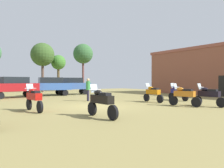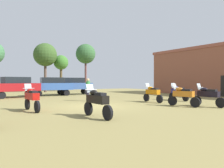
{
  "view_description": "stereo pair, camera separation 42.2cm",
  "coord_description": "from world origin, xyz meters",
  "px_view_note": "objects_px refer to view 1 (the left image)",
  "views": [
    {
      "loc": [
        -7.05,
        -12.01,
        1.63
      ],
      "look_at": [
        3.21,
        2.88,
        1.38
      ],
      "focal_mm": 34.95,
      "sensor_mm": 36.0,
      "label": 1
    },
    {
      "loc": [
        -6.7,
        -12.24,
        1.63
      ],
      "look_at": [
        3.21,
        2.88,
        1.38
      ],
      "focal_mm": 34.95,
      "sensor_mm": 36.0,
      "label": 2
    }
  ],
  "objects_px": {
    "car_2": "(72,85)",
    "tree_3": "(58,63)",
    "motorcycle_8": "(34,98)",
    "car_3": "(14,86)",
    "car_1": "(50,85)",
    "motorcycle_1": "(153,93)",
    "motorcycle_5": "(101,101)",
    "tree_4": "(83,54)",
    "motorcycle_9": "(184,95)",
    "motorcycle_7": "(208,95)",
    "person_1": "(88,88)",
    "tree_2": "(43,55)",
    "motorcycle_4": "(178,92)"
  },
  "relations": [
    {
      "from": "motorcycle_5",
      "to": "tree_2",
      "type": "relative_size",
      "value": 0.32
    },
    {
      "from": "motorcycle_9",
      "to": "motorcycle_7",
      "type": "bearing_deg",
      "value": -49.81
    },
    {
      "from": "motorcycle_1",
      "to": "car_1",
      "type": "xyz_separation_m",
      "value": [
        -4.02,
        11.51,
        0.46
      ]
    },
    {
      "from": "motorcycle_1",
      "to": "tree_4",
      "type": "distance_m",
      "value": 20.69
    },
    {
      "from": "tree_3",
      "to": "car_1",
      "type": "bearing_deg",
      "value": -115.59
    },
    {
      "from": "car_1",
      "to": "tree_3",
      "type": "relative_size",
      "value": 0.8
    },
    {
      "from": "motorcycle_1",
      "to": "car_1",
      "type": "relative_size",
      "value": 0.46
    },
    {
      "from": "motorcycle_5",
      "to": "tree_3",
      "type": "xyz_separation_m",
      "value": [
        7.2,
        24.24,
        3.65
      ]
    },
    {
      "from": "motorcycle_8",
      "to": "tree_4",
      "type": "height_order",
      "value": "tree_4"
    },
    {
      "from": "tree_4",
      "to": "motorcycle_9",
      "type": "bearing_deg",
      "value": -100.91
    },
    {
      "from": "motorcycle_4",
      "to": "tree_2",
      "type": "relative_size",
      "value": 0.3
    },
    {
      "from": "tree_2",
      "to": "car_3",
      "type": "bearing_deg",
      "value": -121.15
    },
    {
      "from": "motorcycle_8",
      "to": "car_3",
      "type": "xyz_separation_m",
      "value": [
        0.97,
        10.65,
        0.45
      ]
    },
    {
      "from": "motorcycle_8",
      "to": "tree_2",
      "type": "distance_m",
      "value": 21.25
    },
    {
      "from": "motorcycle_9",
      "to": "person_1",
      "type": "distance_m",
      "value": 7.47
    },
    {
      "from": "motorcycle_5",
      "to": "car_2",
      "type": "xyz_separation_m",
      "value": [
        5.73,
        15.99,
        0.45
      ]
    },
    {
      "from": "car_3",
      "to": "motorcycle_9",
      "type": "bearing_deg",
      "value": -160.77
    },
    {
      "from": "tree_3",
      "to": "tree_4",
      "type": "distance_m",
      "value": 4.2
    },
    {
      "from": "motorcycle_8",
      "to": "motorcycle_9",
      "type": "xyz_separation_m",
      "value": [
        8.54,
        -3.03,
        -0.0
      ]
    },
    {
      "from": "car_2",
      "to": "tree_3",
      "type": "height_order",
      "value": "tree_3"
    },
    {
      "from": "car_2",
      "to": "person_1",
      "type": "distance_m",
      "value": 8.97
    },
    {
      "from": "motorcycle_5",
      "to": "motorcycle_8",
      "type": "relative_size",
      "value": 1.01
    },
    {
      "from": "motorcycle_7",
      "to": "motorcycle_8",
      "type": "distance_m",
      "value": 10.51
    },
    {
      "from": "motorcycle_4",
      "to": "tree_4",
      "type": "distance_m",
      "value": 20.43
    },
    {
      "from": "car_3",
      "to": "tree_2",
      "type": "height_order",
      "value": "tree_2"
    },
    {
      "from": "motorcycle_5",
      "to": "car_3",
      "type": "relative_size",
      "value": 0.5
    },
    {
      "from": "motorcycle_1",
      "to": "car_2",
      "type": "xyz_separation_m",
      "value": [
        -1.19,
        12.25,
        0.46
      ]
    },
    {
      "from": "motorcycle_5",
      "to": "car_2",
      "type": "height_order",
      "value": "car_2"
    },
    {
      "from": "motorcycle_1",
      "to": "motorcycle_7",
      "type": "distance_m",
      "value": 4.11
    },
    {
      "from": "motorcycle_5",
      "to": "motorcycle_9",
      "type": "distance_m",
      "value": 6.66
    },
    {
      "from": "motorcycle_4",
      "to": "motorcycle_9",
      "type": "bearing_deg",
      "value": -129.63
    },
    {
      "from": "motorcycle_7",
      "to": "car_1",
      "type": "xyz_separation_m",
      "value": [
        -4.91,
        15.53,
        0.45
      ]
    },
    {
      "from": "car_1",
      "to": "car_3",
      "type": "height_order",
      "value": "same"
    },
    {
      "from": "motorcycle_8",
      "to": "car_3",
      "type": "bearing_deg",
      "value": 79.97
    },
    {
      "from": "motorcycle_5",
      "to": "motorcycle_7",
      "type": "distance_m",
      "value": 7.81
    },
    {
      "from": "car_3",
      "to": "tree_3",
      "type": "height_order",
      "value": "tree_3"
    },
    {
      "from": "motorcycle_1",
      "to": "motorcycle_5",
      "type": "distance_m",
      "value": 7.87
    },
    {
      "from": "motorcycle_9",
      "to": "tree_4",
      "type": "xyz_separation_m",
      "value": [
        4.37,
        22.66,
        5.22
      ]
    },
    {
      "from": "tree_4",
      "to": "car_2",
      "type": "bearing_deg",
      "value": -125.61
    },
    {
      "from": "car_1",
      "to": "tree_3",
      "type": "xyz_separation_m",
      "value": [
        4.31,
        8.99,
        3.21
      ]
    },
    {
      "from": "motorcycle_8",
      "to": "car_3",
      "type": "relative_size",
      "value": 0.49
    },
    {
      "from": "motorcycle_4",
      "to": "motorcycle_7",
      "type": "bearing_deg",
      "value": -109.37
    },
    {
      "from": "car_2",
      "to": "tree_4",
      "type": "height_order",
      "value": "tree_4"
    },
    {
      "from": "person_1",
      "to": "tree_4",
      "type": "distance_m",
      "value": 18.4
    },
    {
      "from": "tree_3",
      "to": "tree_4",
      "type": "bearing_deg",
      "value": -13.37
    },
    {
      "from": "motorcycle_9",
      "to": "tree_4",
      "type": "bearing_deg",
      "value": 68.5
    },
    {
      "from": "car_3",
      "to": "tree_4",
      "type": "bearing_deg",
      "value": -62.79
    },
    {
      "from": "motorcycle_1",
      "to": "tree_3",
      "type": "distance_m",
      "value": 20.83
    },
    {
      "from": "motorcycle_1",
      "to": "car_2",
      "type": "distance_m",
      "value": 12.31
    },
    {
      "from": "motorcycle_7",
      "to": "tree_3",
      "type": "xyz_separation_m",
      "value": [
        -0.6,
        24.52,
        3.66
      ]
    }
  ]
}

